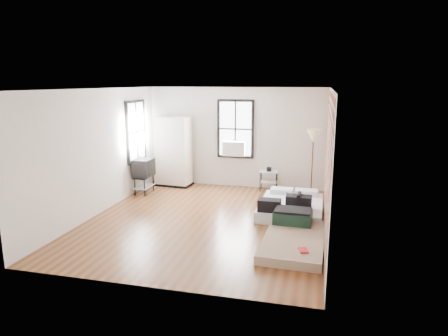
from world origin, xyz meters
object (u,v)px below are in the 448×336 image
(side_table, at_px, (269,175))
(floor_lamp, at_px, (313,139))
(mattress_main, at_px, (291,206))
(wardrobe, at_px, (173,152))
(mattress_bare, at_px, (294,235))
(tv_stand, at_px, (144,169))

(side_table, relative_size, floor_lamp, 0.37)
(mattress_main, xyz_separation_m, side_table, (-0.75, 1.82, 0.27))
(wardrobe, bearing_deg, mattress_main, -21.70)
(mattress_bare, xyz_separation_m, side_table, (-0.93, 3.48, 0.30))
(mattress_bare, height_order, floor_lamp, floor_lamp)
(floor_lamp, relative_size, tv_stand, 1.88)
(wardrobe, bearing_deg, side_table, 6.38)
(floor_lamp, xyz_separation_m, tv_stand, (-4.36, -0.74, -0.85))
(mattress_bare, xyz_separation_m, tv_stand, (-4.15, 2.41, 0.54))
(mattress_main, distance_m, mattress_bare, 1.67)
(floor_lamp, bearing_deg, side_table, 164.06)
(side_table, relative_size, tv_stand, 0.69)
(mattress_main, bearing_deg, mattress_bare, -82.82)
(mattress_bare, distance_m, floor_lamp, 3.45)
(tv_stand, bearing_deg, mattress_main, -10.37)
(mattress_main, xyz_separation_m, floor_lamp, (0.41, 1.49, 1.35))
(mattress_main, xyz_separation_m, wardrobe, (-3.50, 1.75, 0.82))
(side_table, distance_m, floor_lamp, 1.61)
(floor_lamp, bearing_deg, tv_stand, -170.41)
(tv_stand, bearing_deg, mattress_bare, -29.75)
(mattress_main, height_order, floor_lamp, floor_lamp)
(mattress_main, distance_m, tv_stand, 4.06)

